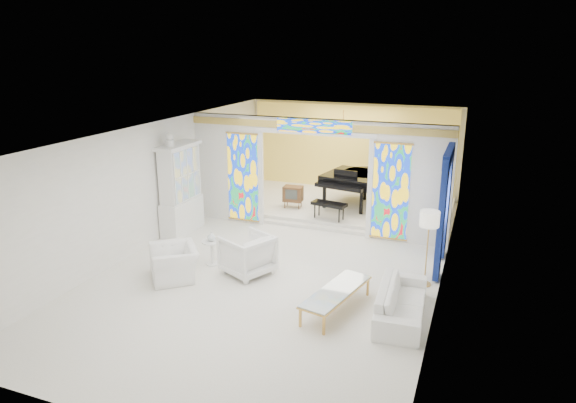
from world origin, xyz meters
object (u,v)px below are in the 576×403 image
at_px(china_cabinet, 181,190).
at_px(tv_console, 293,194).
at_px(sofa, 401,302).
at_px(coffee_table, 336,292).
at_px(grand_piano, 359,179).
at_px(armchair_left, 174,263).
at_px(armchair_right, 247,254).

xyz_separation_m(china_cabinet, tv_console, (2.19, 2.55, -0.57)).
xyz_separation_m(china_cabinet, sofa, (6.17, -2.45, -0.87)).
bearing_deg(coffee_table, grand_piano, 99.72).
distance_m(armchair_left, grand_piano, 6.63).
distance_m(china_cabinet, grand_piano, 5.31).
xyz_separation_m(coffee_table, grand_piano, (-1.07, 6.22, 0.59)).
bearing_deg(grand_piano, coffee_table, -69.97).
relative_size(china_cabinet, armchair_left, 2.54).
bearing_deg(armchair_right, sofa, 104.23).
height_order(china_cabinet, armchair_right, china_cabinet).
bearing_deg(armchair_right, tv_console, -147.05).
bearing_deg(armchair_left, china_cabinet, 168.51).
bearing_deg(armchair_right, china_cabinet, -96.98).
bearing_deg(grand_piano, armchair_right, -92.28).
bearing_deg(sofa, armchair_right, 74.87).
height_order(coffee_table, grand_piano, grand_piano).
relative_size(china_cabinet, coffee_table, 1.39).
height_order(sofa, coffee_table, sofa).
distance_m(sofa, grand_piano, 6.46).
relative_size(china_cabinet, tv_console, 4.23).
bearing_deg(armchair_left, grand_piano, 117.10).
bearing_deg(sofa, grand_piano, 16.74).
relative_size(coffee_table, tv_console, 3.04).
relative_size(sofa, coffee_table, 1.06).
xyz_separation_m(armchair_left, grand_piano, (2.55, 6.09, 0.63)).
height_order(armchair_right, sofa, armchair_right).
distance_m(coffee_table, grand_piano, 6.34).
xyz_separation_m(armchair_left, coffee_table, (3.61, -0.13, 0.04)).
relative_size(china_cabinet, grand_piano, 0.89).
distance_m(sofa, coffee_table, 1.19).
height_order(armchair_right, grand_piano, grand_piano).
bearing_deg(china_cabinet, coffee_table, -27.96).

